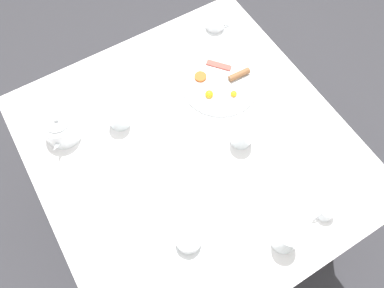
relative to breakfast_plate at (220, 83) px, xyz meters
The scene contains 13 objects.
ground_plane 0.78m from the breakfast_plate, 36.78° to the left, with size 8.00×8.00×0.00m, color #333338.
table 0.30m from the breakfast_plate, 36.78° to the left, with size 1.08×1.12×0.72m.
breakfast_plate is the anchor object (origin of this frame).
teapot_near 0.61m from the breakfast_plate, 10.21° to the right, with size 0.13×0.18×0.12m.
teacup_with_saucer_left 0.62m from the breakfast_plate, 47.69° to the left, with size 0.14×0.14×0.06m.
teacup_with_saucer_right 0.29m from the breakfast_plate, 118.61° to the right, with size 0.14×0.14×0.06m.
water_glass_tall 0.26m from the breakfast_plate, 73.91° to the left, with size 0.08×0.08×0.12m.
water_glass_short 0.63m from the breakfast_plate, 75.32° to the left, with size 0.08×0.08×0.12m.
wine_glass_spare 0.41m from the breakfast_plate, ahead, with size 0.08×0.08×0.11m.
creamer_jug 0.61m from the breakfast_plate, 91.11° to the left, with size 0.08×0.06×0.05m.
fork_by_plate 0.34m from the breakfast_plate, 41.80° to the left, with size 0.13×0.15×0.00m.
knife_by_plate 0.39m from the breakfast_plate, 90.96° to the left, with size 0.06×0.20×0.00m.
spoon_for_tea 0.25m from the breakfast_plate, 26.22° to the right, with size 0.14×0.05×0.00m.
Camera 1 is at (0.30, 0.50, 1.92)m, focal length 35.00 mm.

